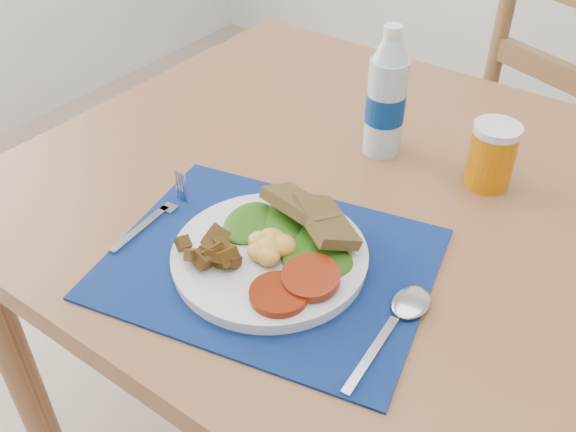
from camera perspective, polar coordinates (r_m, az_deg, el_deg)
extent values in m
cube|color=brown|center=(0.93, 16.01, -2.26)|extent=(1.40, 0.90, 0.04)
cylinder|color=brown|center=(1.31, -22.59, -12.99)|extent=(0.06, 0.06, 0.71)
cylinder|color=brown|center=(1.68, -1.09, 3.35)|extent=(0.06, 0.06, 0.71)
cylinder|color=brown|center=(2.06, 21.83, 2.77)|extent=(0.04, 0.04, 0.41)
cylinder|color=brown|center=(1.68, 24.13, -7.05)|extent=(0.04, 0.04, 0.41)
cylinder|color=brown|center=(1.83, 15.24, -0.60)|extent=(0.04, 0.04, 0.41)
cube|color=#040832|center=(0.83, -1.62, -4.19)|extent=(0.47, 0.40, 0.00)
cylinder|color=silver|center=(0.83, -1.63, -3.68)|extent=(0.25, 0.25, 0.02)
ellipsoid|color=yellow|center=(0.81, -1.60, -2.80)|extent=(0.06, 0.05, 0.03)
cylinder|color=#912105|center=(0.77, 0.65, -6.41)|extent=(0.07, 0.07, 0.01)
ellipsoid|color=#144308|center=(0.84, 0.32, -1.87)|extent=(0.13, 0.08, 0.01)
cube|color=brown|center=(0.84, 2.23, 0.24)|extent=(0.12, 0.09, 0.04)
cube|color=#B2B5BA|center=(0.90, -13.02, -1.11)|extent=(0.02, 0.11, 0.00)
cube|color=#B2B5BA|center=(0.94, -9.74, 1.24)|extent=(0.03, 0.06, 0.00)
cube|color=#B2B5BA|center=(0.73, 7.42, -12.09)|extent=(0.02, 0.13, 0.00)
ellipsoid|color=#B2B5BA|center=(0.79, 10.87, -7.68)|extent=(0.04, 0.06, 0.01)
cylinder|color=#ADBFCC|center=(1.02, 8.63, 9.53)|extent=(0.06, 0.06, 0.16)
cylinder|color=navy|center=(1.02, 8.63, 9.53)|extent=(0.06, 0.06, 0.05)
cone|color=#ADBFCC|center=(0.98, 9.18, 14.51)|extent=(0.06, 0.06, 0.04)
cylinder|color=white|center=(0.97, 9.34, 15.96)|extent=(0.03, 0.03, 0.02)
cylinder|color=#C66B05|center=(1.00, 17.63, 5.02)|extent=(0.07, 0.07, 0.09)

